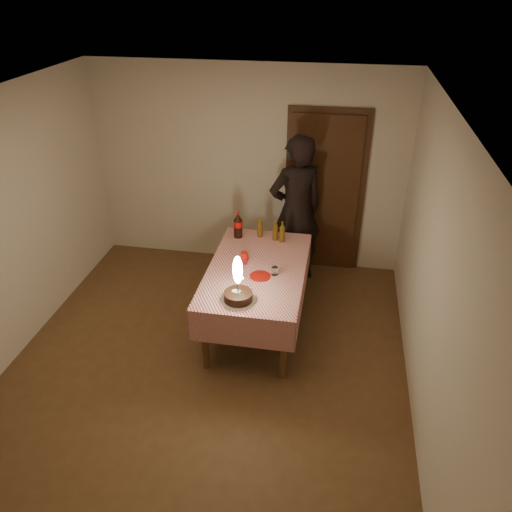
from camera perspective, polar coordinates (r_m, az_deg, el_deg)
name	(u,v)px	position (r m, az deg, el deg)	size (l,w,h in m)	color
ground	(207,366)	(5.23, -5.65, -12.45)	(4.00, 4.50, 0.01)	brown
room_shell	(203,217)	(4.35, -6.04, 4.42)	(4.04, 4.54, 2.62)	beige
dining_table	(257,276)	(5.32, 0.09, -2.32)	(1.02, 1.72, 0.78)	brown
birthday_cake	(238,290)	(4.71, -2.06, -3.88)	(0.34, 0.34, 0.48)	white
red_plate	(260,276)	(5.13, 0.47, -2.30)	(0.22, 0.22, 0.01)	#A7120B
red_cup	(244,257)	(5.37, -1.35, -0.06)	(0.08, 0.08, 0.10)	red
clear_cup	(275,271)	(5.14, 2.18, -1.71)	(0.07, 0.07, 0.09)	white
napkin_stack	(241,260)	(5.38, -1.73, -0.51)	(0.15, 0.15, 0.02)	#B0142F
cola_bottle	(238,225)	(5.81, -2.07, 3.55)	(0.10, 0.10, 0.32)	black
amber_bottle_left	(260,227)	(5.83, 0.46, 3.31)	(0.06, 0.06, 0.26)	#5A3F0F
amber_bottle_right	(282,232)	(5.73, 3.01, 2.72)	(0.06, 0.06, 0.26)	#5A3F0F
amber_bottle_mid	(275,231)	(5.76, 2.23, 2.93)	(0.06, 0.06, 0.26)	#5A3F0F
photographer	(296,211)	(6.12, 4.55, 5.19)	(0.83, 0.74, 1.90)	black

